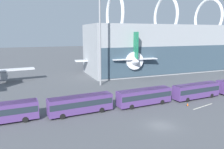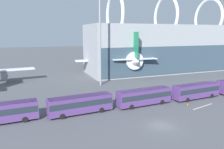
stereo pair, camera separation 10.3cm
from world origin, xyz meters
The scene contains 12 objects.
ground_plane centered at (0.00, 0.00, 0.00)m, with size 440.00×440.00×0.00m, color #515459.
terminal_building centered at (51.53, 44.58, 9.32)m, with size 102.24×18.51×28.84m.
airliner_at_gate_far centered at (14.14, 48.41, 5.92)m, with size 35.84×35.61×15.14m.
airliner_parked_remote centered at (67.64, 55.41, 5.17)m, with size 34.33×36.38×14.51m.
shuttle_bus_0 centered at (-24.32, 10.36, 1.98)m, with size 12.08×3.26×3.38m.
shuttle_bus_1 centered at (-10.90, 10.03, 1.98)m, with size 12.13×3.56×3.38m.
shuttle_bus_2 centered at (2.52, 10.06, 1.98)m, with size 12.10×3.41×3.38m.
shuttle_bus_3 centered at (15.94, 9.92, 1.98)m, with size 12.12×3.50×3.38m.
floodlight_mast centered at (-0.39, 30.22, 18.55)m, with size 2.54×2.54×28.36m.
lane_stripe_0 centered at (-12.64, 15.35, 0.00)m, with size 8.04×0.25×0.01m, color silver.
lane_stripe_3 centered at (13.35, 4.89, 0.00)m, with size 6.53×0.25×0.01m, color silver.
traffic_cone_0 centered at (10.71, 6.40, 0.30)m, with size 0.43×0.43×0.62m.
Camera 2 is at (-19.35, -28.15, 14.81)m, focal length 35.00 mm.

